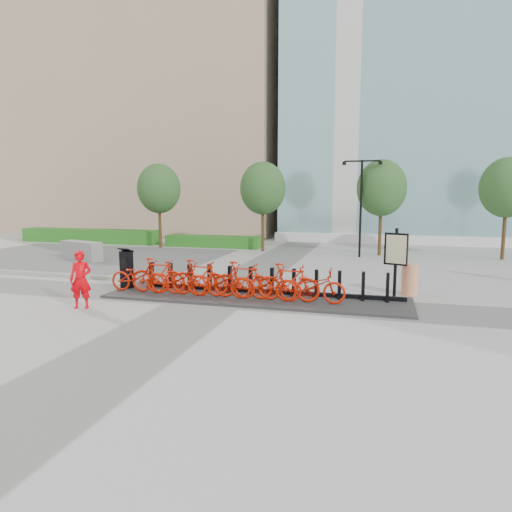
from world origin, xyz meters
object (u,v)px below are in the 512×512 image
(construction_barrel, at_px, (410,280))
(jersey_barrier, at_px, (81,251))
(bike_0, at_px, (138,276))
(worker_red, at_px, (81,280))
(map_sign, at_px, (396,252))
(kiosk, at_px, (127,269))

(construction_barrel, xyz_separation_m, jersey_barrier, (-15.28, 3.84, -0.04))
(bike_0, xyz_separation_m, construction_barrel, (8.63, 2.24, -0.08))
(worker_red, relative_size, construction_barrel, 1.64)
(worker_red, xyz_separation_m, map_sign, (8.79, 3.74, 0.64))
(worker_red, xyz_separation_m, jersey_barrier, (-6.01, 8.19, -0.37))
(jersey_barrier, bearing_deg, bike_0, -24.21)
(jersey_barrier, bearing_deg, worker_red, -35.52)
(jersey_barrier, relative_size, map_sign, 1.10)
(construction_barrel, bearing_deg, bike_0, -165.45)
(bike_0, xyz_separation_m, map_sign, (8.14, 1.63, 0.88))
(kiosk, bearing_deg, jersey_barrier, 144.96)
(bike_0, bearing_deg, kiosk, 56.52)
(worker_red, bearing_deg, kiosk, 71.90)
(kiosk, xyz_separation_m, construction_barrel, (9.35, 1.76, -0.23))
(bike_0, height_order, jersey_barrier, bike_0)
(construction_barrel, distance_m, jersey_barrier, 15.76)
(kiosk, distance_m, construction_barrel, 9.52)
(map_sign, bearing_deg, bike_0, -149.50)
(bike_0, distance_m, kiosk, 0.88)
(bike_0, relative_size, construction_barrel, 1.92)
(bike_0, relative_size, jersey_barrier, 0.80)
(bike_0, distance_m, worker_red, 2.22)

